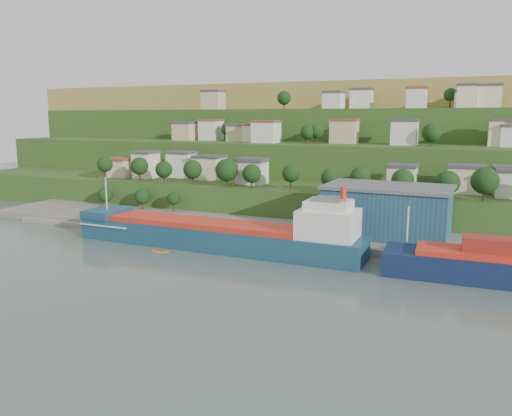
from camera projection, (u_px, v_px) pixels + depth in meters
The scene contains 10 objects.
ground at pixel (218, 260), 112.70m from camera, with size 500.00×500.00×0.00m, color #45544D.
quay at pixel (336, 240), 130.21m from camera, with size 220.00×26.00×4.00m, color slate.
pebble_beach at pixel (93, 221), 153.97m from camera, with size 40.00×18.00×2.40m, color slate.
hillside at pixel (365, 177), 265.06m from camera, with size 360.00×210.52×96.00m.
cargo_ship_near at pixel (224, 237), 121.57m from camera, with size 74.11×12.57×19.02m.
warehouse at pixel (387, 210), 126.64m from camera, with size 31.70×20.17×12.80m.
caravan at pixel (96, 214), 152.48m from camera, with size 5.41×2.26×2.53m, color silver.
dinghy at pixel (121, 219), 149.01m from camera, with size 4.39×1.64×0.88m, color silver.
kayak_orange at pixel (162, 251), 118.88m from camera, with size 3.35×1.89×0.85m.
kayak_yellow at pixel (157, 250), 119.73m from camera, with size 2.90×0.52×0.72m.
Camera 1 is at (50.84, -96.51, 31.78)m, focal length 35.00 mm.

